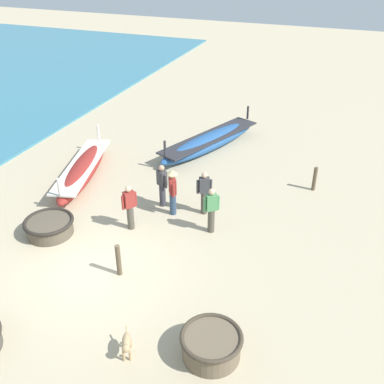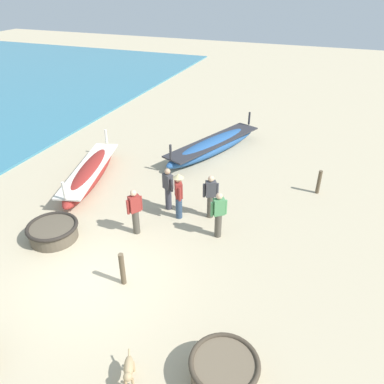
# 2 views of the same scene
# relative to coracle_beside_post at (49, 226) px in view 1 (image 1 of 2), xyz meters

# --- Properties ---
(ground_plane) EXTENTS (80.00, 80.00, 0.00)m
(ground_plane) POSITION_rel_coracle_beside_post_xyz_m (2.24, -1.09, -0.28)
(ground_plane) COLOR #BCAD8C
(coracle_beside_post) EXTENTS (1.57, 1.57, 0.52)m
(coracle_beside_post) POSITION_rel_coracle_beside_post_xyz_m (0.00, 0.00, 0.00)
(coracle_beside_post) COLOR brown
(coracle_beside_post) RESTS_ON ground
(coracle_front_left) EXTENTS (1.43, 1.43, 0.62)m
(coracle_front_left) POSITION_rel_coracle_beside_post_xyz_m (6.31, -2.66, 0.05)
(coracle_front_left) COLOR brown
(coracle_front_left) RESTS_ON ground
(long_boat_blue_hull) EXTENTS (3.18, 5.88, 1.27)m
(long_boat_blue_hull) POSITION_rel_coracle_beside_post_xyz_m (2.67, 7.87, 0.08)
(long_boat_blue_hull) COLOR #285693
(long_boat_blue_hull) RESTS_ON ground
(long_boat_red_hull) EXTENTS (2.28, 5.23, 1.26)m
(long_boat_red_hull) POSITION_rel_coracle_beside_post_xyz_m (-1.05, 3.57, 0.08)
(long_boat_red_hull) COLOR maroon
(long_boat_red_hull) RESTS_ON ground
(fisherman_hauling) EXTENTS (0.38, 0.45, 1.57)m
(fisherman_hauling) POSITION_rel_coracle_beside_post_xyz_m (2.27, 1.19, 0.55)
(fisherman_hauling) COLOR #4C473D
(fisherman_hauling) RESTS_ON ground
(fisherman_with_hat) EXTENTS (0.44, 0.38, 1.57)m
(fisherman_with_hat) POSITION_rel_coracle_beside_post_xyz_m (4.74, 1.94, 0.55)
(fisherman_with_hat) COLOR #4C473D
(fisherman_with_hat) RESTS_ON ground
(fisherman_standing_right) EXTENTS (0.48, 0.35, 1.57)m
(fisherman_standing_right) POSITION_rel_coracle_beside_post_xyz_m (4.17, 2.89, 0.55)
(fisherman_standing_right) COLOR #4C473D
(fisherman_standing_right) RESTS_ON ground
(fisherman_standing_left) EXTENTS (0.37, 0.46, 1.67)m
(fisherman_standing_left) POSITION_rel_coracle_beside_post_xyz_m (3.21, 2.46, 0.67)
(fisherman_standing_left) COLOR #2D425B
(fisherman_standing_left) RESTS_ON ground
(fisherman_crouching) EXTENTS (0.47, 0.36, 1.57)m
(fisherman_crouching) POSITION_rel_coracle_beside_post_xyz_m (2.65, 2.84, 0.55)
(fisherman_crouching) COLOR #383842
(fisherman_crouching) RESTS_ON ground
(dog) EXTENTS (0.41, 0.63, 0.55)m
(dog) POSITION_rel_coracle_beside_post_xyz_m (4.54, -3.35, 0.09)
(dog) COLOR tan
(dog) RESTS_ON ground
(mooring_post_shoreline) EXTENTS (0.14, 0.14, 0.99)m
(mooring_post_shoreline) POSITION_rel_coracle_beside_post_xyz_m (3.01, -0.94, 0.21)
(mooring_post_shoreline) COLOR brown
(mooring_post_shoreline) RESTS_ON ground
(mooring_post_inland) EXTENTS (0.14, 0.14, 0.93)m
(mooring_post_inland) POSITION_rel_coracle_beside_post_xyz_m (7.45, 5.82, 0.18)
(mooring_post_inland) COLOR brown
(mooring_post_inland) RESTS_ON ground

